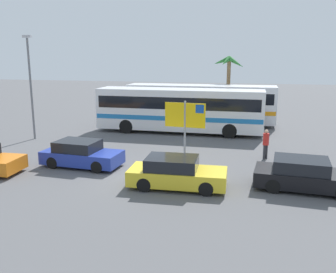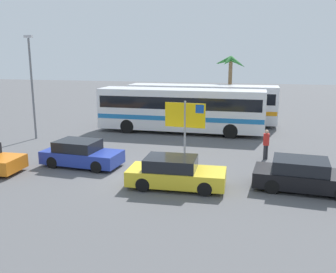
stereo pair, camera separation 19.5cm
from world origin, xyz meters
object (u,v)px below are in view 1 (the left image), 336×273
bus_front_coach (179,108)px  car_yellow (176,173)px  ferry_sign (186,118)px  pedestrian_crossing_lot (266,142)px  bus_rear_coach (200,102)px  car_blue (81,154)px  car_black (305,175)px

bus_front_coach → car_yellow: size_ratio=2.84×
ferry_sign → pedestrian_crossing_lot: 4.56m
bus_rear_coach → car_blue: 13.87m
ferry_sign → car_blue: bearing=-149.6°
ferry_sign → car_yellow: (0.37, -4.24, -1.69)m
car_blue → pedestrian_crossing_lot: (9.16, 3.49, 0.33)m
bus_front_coach → bus_rear_coach: bearing=75.6°
car_blue → pedestrian_crossing_lot: pedestrian_crossing_lot is taller
bus_rear_coach → pedestrian_crossing_lot: bus_rear_coach is taller
ferry_sign → pedestrian_crossing_lot: ferry_sign is taller
car_black → pedestrian_crossing_lot: 4.70m
bus_front_coach → car_yellow: (2.13, -11.29, -1.15)m
bus_front_coach → pedestrian_crossing_lot: bearing=-44.7°
bus_rear_coach → pedestrian_crossing_lot: (4.98, -9.69, -0.82)m
ferry_sign → car_blue: ferry_sign is taller
car_black → bus_front_coach: bearing=130.3°
car_yellow → car_black: (5.32, 0.96, 0.00)m
pedestrian_crossing_lot → car_yellow: bearing=96.1°
car_black → ferry_sign: bearing=154.6°
car_yellow → bus_front_coach: bearing=98.2°
car_yellow → ferry_sign: bearing=92.5°
bus_rear_coach → pedestrian_crossing_lot: size_ratio=7.28×
pedestrian_crossing_lot → car_black: bearing=150.0°
ferry_sign → car_black: bearing=-24.7°
car_yellow → car_blue: (-5.33, 1.91, -0.00)m
bus_rear_coach → ferry_sign: (0.78, -10.85, 0.54)m
ferry_sign → car_black: size_ratio=0.73×
bus_rear_coach → car_blue: size_ratio=2.92×
car_black → car_blue: size_ratio=1.07×
bus_front_coach → car_black: (7.45, -10.33, -1.15)m
bus_front_coach → bus_rear_coach: 3.92m
pedestrian_crossing_lot → ferry_sign: bearing=56.9°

